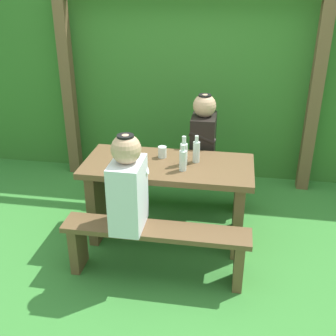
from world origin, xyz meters
TOP-DOWN VIEW (x-y plane):
  - ground_plane at (0.00, 0.00)m, footprint 12.00×12.00m
  - hedge_backdrop at (0.00, 1.65)m, footprint 6.40×0.68m
  - pergola_post_left at (-1.29, 1.14)m, footprint 0.12×0.12m
  - pergola_post_right at (1.29, 1.14)m, footprint 0.12×0.12m
  - picnic_table at (0.00, 0.00)m, footprint 1.40×0.64m
  - bench_near at (0.00, -0.55)m, footprint 1.40×0.24m
  - bench_far at (0.00, 0.55)m, footprint 1.40×0.24m
  - person_white_shirt at (-0.20, -0.55)m, footprint 0.25×0.35m
  - person_black_coat at (0.24, 0.55)m, footprint 0.25×0.35m
  - drinking_glass at (-0.07, 0.12)m, footprint 0.07×0.07m
  - bottle_left at (0.13, 0.00)m, footprint 0.06×0.06m
  - bottle_right at (0.14, -0.11)m, footprint 0.06×0.06m
  - bottle_center at (0.22, 0.07)m, footprint 0.06×0.06m
  - cell_phone at (-0.28, -0.10)m, footprint 0.13×0.16m

SIDE VIEW (x-z plane):
  - ground_plane at x=0.00m, z-range 0.00..0.00m
  - bench_near at x=0.00m, z-range 0.09..0.52m
  - bench_far at x=0.00m, z-range 0.09..0.52m
  - picnic_table at x=0.00m, z-range 0.13..0.83m
  - cell_phone at x=-0.28m, z-range 0.70..0.71m
  - drinking_glass at x=-0.07m, z-range 0.70..0.80m
  - person_white_shirt at x=-0.20m, z-range 0.40..1.12m
  - person_black_coat at x=0.24m, z-range 0.40..1.12m
  - bottle_right at x=0.14m, z-range 0.69..0.90m
  - bottle_center at x=0.22m, z-range 0.68..0.91m
  - bottle_left at x=0.13m, z-range 0.68..0.93m
  - pergola_post_left at x=-1.29m, z-range 0.00..1.91m
  - pergola_post_right at x=1.29m, z-range 0.00..1.91m
  - hedge_backdrop at x=0.00m, z-range 0.00..2.06m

